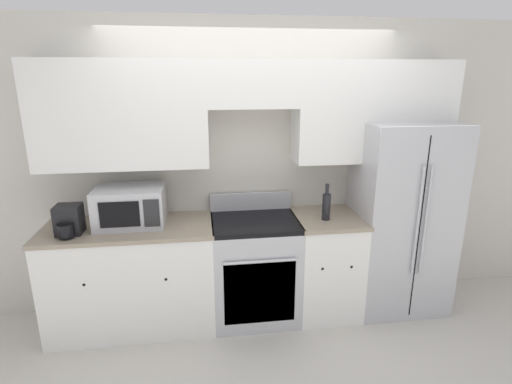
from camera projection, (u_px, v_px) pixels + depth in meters
ground_plane at (261, 334)px, 3.40m from camera, size 12.00×12.00×0.00m
wall_back at (252, 146)px, 3.52m from camera, size 8.00×0.39×2.60m
lower_cabinets_left at (133, 276)px, 3.42m from camera, size 1.39×0.64×0.92m
lower_cabinets_right at (325, 264)px, 3.65m from camera, size 0.58×0.64×0.92m
oven_range at (255, 268)px, 3.56m from camera, size 0.74×0.65×1.08m
refrigerator at (398, 216)px, 3.68m from camera, size 0.83×0.77×1.74m
microwave at (130, 206)px, 3.29m from camera, size 0.55×0.42×0.32m
bottle at (326, 206)px, 3.41m from camera, size 0.07×0.07×0.32m
paper_towel_holder at (68, 221)px, 3.10m from camera, size 0.19×0.25×0.23m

